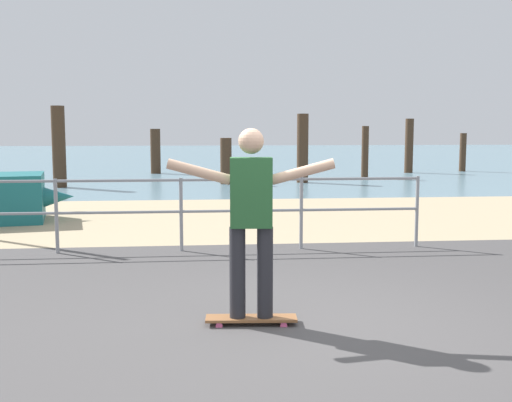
{
  "coord_description": "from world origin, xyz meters",
  "views": [
    {
      "loc": [
        -0.93,
        -5.13,
        1.73
      ],
      "look_at": [
        -0.22,
        2.0,
        0.9
      ],
      "focal_mm": 43.94,
      "sensor_mm": 36.0,
      "label": 1
    }
  ],
  "objects": [
    {
      "name": "groyne_post_5",
      "position": [
        7.44,
        18.66,
        1.06
      ],
      "size": [
        0.32,
        0.32,
        2.13
      ],
      "primitive_type": "cylinder",
      "color": "#422D1E",
      "rests_on": "ground"
    },
    {
      "name": "groyne_post_3",
      "position": [
        2.52,
        14.61,
        1.1
      ],
      "size": [
        0.36,
        0.36,
        2.21
      ],
      "primitive_type": "cylinder",
      "color": "#422D1E",
      "rests_on": "ground"
    },
    {
      "name": "ground_plane",
      "position": [
        0.0,
        -1.0,
        0.0
      ],
      "size": [
        24.0,
        10.0,
        0.04
      ],
      "primitive_type": "cube",
      "color": "#474444",
      "rests_on": "ground"
    },
    {
      "name": "railing_fence",
      "position": [
        -2.82,
        3.6,
        0.7
      ],
      "size": [
        10.26,
        0.05,
        1.05
      ],
      "color": "gray",
      "rests_on": "ground"
    },
    {
      "name": "groyne_post_2",
      "position": [
        0.06,
        14.31,
        0.73
      ],
      "size": [
        0.35,
        0.35,
        1.45
      ],
      "primitive_type": "cylinder",
      "color": "#422D1E",
      "rests_on": "ground"
    },
    {
      "name": "groyne_post_1",
      "position": [
        -2.4,
        19.22,
        0.87
      ],
      "size": [
        0.38,
        0.38,
        1.73
      ],
      "primitive_type": "cylinder",
      "color": "#422D1E",
      "rests_on": "ground"
    },
    {
      "name": "beach_strip",
      "position": [
        0.0,
        7.0,
        0.0
      ],
      "size": [
        24.0,
        6.0,
        0.04
      ],
      "primitive_type": "cube",
      "color": "tan",
      "rests_on": "ground"
    },
    {
      "name": "skateboard",
      "position": [
        -0.44,
        0.19,
        0.07
      ],
      "size": [
        0.81,
        0.26,
        0.08
      ],
      "color": "brown",
      "rests_on": "ground"
    },
    {
      "name": "groyne_post_6",
      "position": [
        9.9,
        19.27,
        0.78
      ],
      "size": [
        0.26,
        0.26,
        1.56
      ],
      "primitive_type": "cylinder",
      "color": "#422D1E",
      "rests_on": "ground"
    },
    {
      "name": "groyne_post_0",
      "position": [
        -4.86,
        13.69,
        1.2
      ],
      "size": [
        0.39,
        0.39,
        2.4
      ],
      "primitive_type": "cylinder",
      "color": "#422D1E",
      "rests_on": "ground"
    },
    {
      "name": "skateboarder",
      "position": [
        -0.44,
        0.19,
        1.02
      ],
      "size": [
        1.45,
        0.23,
        1.65
      ],
      "color": "#26262B",
      "rests_on": "skateboard"
    },
    {
      "name": "groyne_post_4",
      "position": [
        4.98,
        16.12,
        0.91
      ],
      "size": [
        0.24,
        0.24,
        1.83
      ],
      "primitive_type": "cylinder",
      "color": "#422D1E",
      "rests_on": "ground"
    },
    {
      "name": "sea_surface",
      "position": [
        0.0,
        35.0,
        0.0
      ],
      "size": [
        72.0,
        50.0,
        0.04
      ],
      "primitive_type": "cube",
      "color": "slate",
      "rests_on": "ground"
    }
  ]
}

